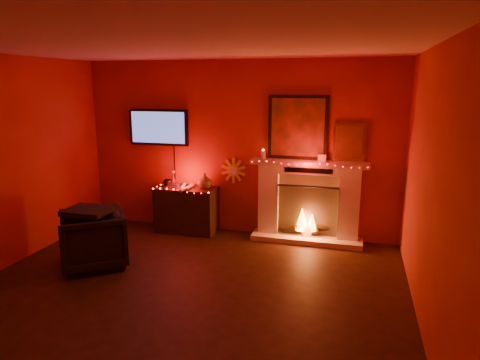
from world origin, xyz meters
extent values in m
plane|color=black|center=(0.00, 0.00, 0.00)|extent=(5.00, 5.00, 0.00)
plane|color=beige|center=(0.00, 0.00, 2.70)|extent=(5.00, 5.00, 0.00)
plane|color=maroon|center=(0.00, 2.50, 1.35)|extent=(5.00, 0.00, 5.00)
plane|color=maroon|center=(2.50, 0.00, 1.35)|extent=(0.00, 5.00, 5.00)
cube|color=beige|center=(1.15, 2.30, 0.04)|extent=(1.65, 0.40, 0.08)
cube|color=beige|center=(0.55, 2.39, 0.55)|extent=(0.30, 0.22, 0.95)
cube|color=beige|center=(1.75, 2.39, 0.55)|extent=(0.30, 0.22, 0.95)
cube|color=beige|center=(1.15, 2.39, 1.10)|extent=(1.50, 0.22, 0.14)
cube|color=beige|center=(1.15, 2.33, 1.20)|extent=(1.72, 0.34, 0.06)
cube|color=#997259|center=(1.15, 2.45, 0.55)|extent=(0.90, 0.10, 0.95)
cube|color=black|center=(1.15, 2.27, 0.47)|extent=(0.90, 0.02, 0.78)
cylinder|color=black|center=(1.05, 2.36, 0.14)|extent=(0.55, 0.09, 0.09)
cylinder|color=black|center=(1.23, 2.38, 0.20)|extent=(0.51, 0.18, 0.08)
cone|color=orange|center=(1.07, 2.36, 0.33)|extent=(0.20, 0.20, 0.34)
cone|color=orange|center=(1.22, 2.37, 0.29)|extent=(0.16, 0.16, 0.26)
sphere|color=#FF3F07|center=(1.15, 2.36, 0.16)|extent=(0.18, 0.18, 0.18)
cube|color=black|center=(0.95, 2.46, 1.71)|extent=(0.88, 0.05, 0.95)
cube|color=#CC451B|center=(0.95, 2.44, 1.71)|extent=(0.78, 0.01, 0.85)
cube|color=#BA8736|center=(1.70, 2.47, 1.51)|extent=(0.46, 0.04, 0.56)
cube|color=#B57E29|center=(1.70, 2.45, 1.51)|extent=(0.38, 0.01, 0.48)
cylinder|color=beige|center=(0.45, 2.38, 1.29)|extent=(0.07, 0.07, 0.12)
cube|color=beige|center=(1.33, 2.36, 1.28)|extent=(0.12, 0.01, 0.10)
cube|color=black|center=(-1.30, 2.46, 1.65)|extent=(1.00, 0.06, 0.58)
cube|color=#4558B2|center=(-1.30, 2.42, 1.65)|extent=(0.92, 0.01, 0.50)
cylinder|color=black|center=(-1.05, 2.47, 1.03)|extent=(0.02, 0.02, 0.66)
cylinder|color=yellow|center=(-0.05, 2.48, 1.00)|extent=(0.20, 0.03, 0.20)
cylinder|color=beige|center=(-0.05, 2.46, 1.00)|extent=(0.13, 0.01, 0.13)
cube|color=black|center=(-0.77, 2.26, 0.36)|extent=(0.96, 0.48, 0.73)
imported|color=brown|center=(-0.46, 2.29, 0.85)|extent=(0.23, 0.23, 0.24)
imported|color=black|center=(-1.08, 2.25, 0.78)|extent=(0.14, 0.14, 0.11)
cylinder|color=beige|center=(-0.80, 2.21, 0.75)|extent=(0.14, 0.38, 0.05)
cylinder|color=beige|center=(-0.70, 2.12, 0.75)|extent=(0.11, 0.38, 0.05)
cylinder|color=beige|center=(-0.70, 2.23, 0.75)|extent=(0.11, 0.38, 0.05)
cube|color=#582219|center=(-0.97, 2.21, 0.74)|extent=(0.20, 0.14, 0.03)
cube|color=#22314F|center=(-0.96, 2.22, 0.77)|extent=(0.17, 0.12, 0.02)
imported|color=black|center=(-1.42, 0.67, 0.37)|extent=(1.11, 1.11, 0.73)
camera|label=1|loc=(1.81, -3.87, 2.32)|focal=32.00mm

